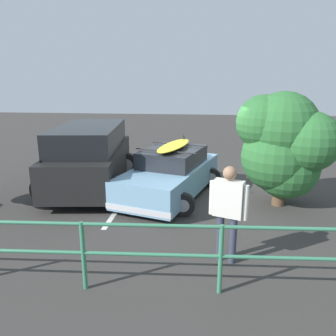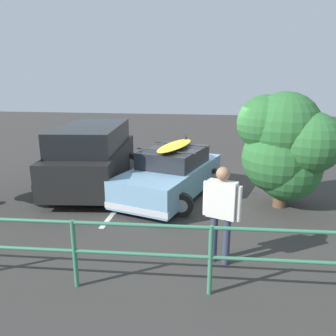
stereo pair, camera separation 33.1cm
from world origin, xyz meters
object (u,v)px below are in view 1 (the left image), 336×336
suv_car (90,156)px  bush_near_left (281,143)px  sedan_car (171,174)px  person_bystander (228,206)px

suv_car → bush_near_left: size_ratio=1.63×
sedan_car → suv_car: (2.43, -0.41, 0.34)m
sedan_car → bush_near_left: bush_near_left is taller
sedan_car → suv_car: bearing=-9.7°
suv_car → person_bystander: (-3.76, 3.78, 0.09)m
sedan_car → bush_near_left: bearing=171.6°
person_bystander → bush_near_left: bush_near_left is taller
sedan_car → suv_car: 2.49m
sedan_car → suv_car: size_ratio=0.91×
suv_car → person_bystander: 5.33m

